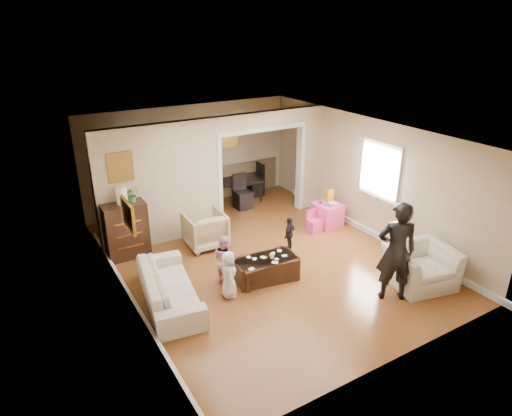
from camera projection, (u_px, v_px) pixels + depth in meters
floor at (261, 258)px, 9.12m from camera, size 7.00×7.00×0.00m
partition_left at (161, 185)px, 9.40m from camera, size 2.75×0.18×2.60m
partition_right at (308, 158)px, 11.21m from camera, size 0.55×0.18×2.60m
partition_header at (262, 119)px, 10.13m from camera, size 2.22×0.18×0.35m
window_pane at (380, 170)px, 9.49m from camera, size 0.03×0.95×1.10m
framed_art_partition at (120, 167)px, 8.72m from camera, size 0.45×0.03×0.55m
framed_art_sofa_wall at (128, 215)px, 6.67m from camera, size 0.03×0.55×0.40m
framed_art_alcove at (229, 136)px, 11.71m from camera, size 0.45×0.03×0.55m
sofa at (169, 286)px, 7.61m from camera, size 1.14×2.19×0.61m
armchair_back at (205, 230)px, 9.51m from camera, size 0.84×0.87×0.76m
armchair_front at (420, 266)px, 8.11m from camera, size 1.30×1.20×0.73m
dresser at (126, 230)px, 9.02m from camera, size 0.84×0.47×1.16m
table_lamp at (122, 195)px, 8.73m from camera, size 0.22×0.22×0.36m
potted_plant at (132, 194)px, 8.83m from camera, size 0.28×0.25×0.32m
coffee_table at (266, 269)px, 8.32m from camera, size 1.23×0.76×0.43m
coffee_cup at (272, 256)px, 8.23m from camera, size 0.11×0.11×0.09m
play_table at (327, 215)px, 10.51m from camera, size 0.61×0.61×0.55m
cereal_box at (330, 196)px, 10.48m from camera, size 0.20×0.09×0.30m
cyan_cup at (326, 204)px, 10.30m from camera, size 0.08×0.08×0.08m
toy_block at (321, 202)px, 10.43m from camera, size 0.10×0.09×0.05m
play_bowl at (333, 204)px, 10.32m from camera, size 0.23×0.23×0.05m
dining_table at (231, 190)px, 11.99m from camera, size 1.82×1.27×0.58m
adult_person at (396, 252)px, 7.50m from camera, size 0.79×0.71×1.81m
child_kneel_a at (229, 275)px, 7.72m from camera, size 0.40×0.49×0.86m
child_kneel_b at (225, 259)px, 8.13m from camera, size 0.44×0.52×0.95m
child_toddler at (289, 234)px, 9.35m from camera, size 0.47×0.38×0.74m
craft_papers at (268, 258)px, 8.25m from camera, size 0.92×0.54×0.00m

